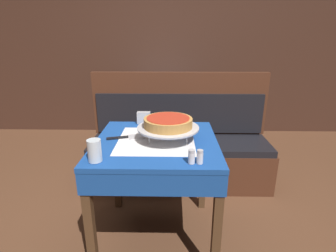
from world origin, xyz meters
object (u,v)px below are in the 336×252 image
object	(u,v)px
pepper_shaker	(200,157)
dining_table_front	(156,155)
booth_bench	(179,152)
pizza_pan_stand	(168,128)
condiment_caddy	(153,88)
dining_table_rear	(161,97)
salt_shaker	(192,157)
deep_dish_pizza	(168,122)
pizza_server	(128,137)
napkin_holder	(144,118)
water_glass_near	(95,151)

from	to	relation	value
pepper_shaker	dining_table_front	bearing A→B (deg)	127.73
booth_bench	pizza_pan_stand	world-z (taller)	booth_bench
dining_table_front	condiment_caddy	world-z (taller)	condiment_caddy
dining_table_rear	salt_shaker	world-z (taller)	salt_shaker
booth_bench	salt_shaker	size ratio (longest dim) A/B	22.58
deep_dish_pizza	pepper_shaker	distance (m)	0.37
pizza_server	pizza_pan_stand	bearing A→B (deg)	-8.47
pizza_pan_stand	pepper_shaker	bearing A→B (deg)	-61.83
napkin_holder	dining_table_front	bearing A→B (deg)	-71.56
napkin_holder	dining_table_rear	bearing A→B (deg)	87.18
dining_table_rear	pepper_shaker	size ratio (longest dim) A/B	11.03
salt_shaker	pepper_shaker	xyz separation A→B (m)	(0.04, 0.00, -0.00)
booth_bench	pepper_shaker	xyz separation A→B (m)	(0.08, -1.13, 0.48)
water_glass_near	pizza_pan_stand	bearing A→B (deg)	38.57
booth_bench	condiment_caddy	world-z (taller)	booth_bench
booth_bench	pizza_server	world-z (taller)	booth_bench
water_glass_near	condiment_caddy	bearing A→B (deg)	85.08
salt_shaker	condiment_caddy	world-z (taller)	condiment_caddy
deep_dish_pizza	water_glass_near	bearing A→B (deg)	-141.43
pizza_pan_stand	pizza_server	distance (m)	0.28
booth_bench	deep_dish_pizza	size ratio (longest dim) A/B	5.62
booth_bench	napkin_holder	distance (m)	0.73
dining_table_rear	dining_table_front	bearing A→B (deg)	-88.44
dining_table_front	booth_bench	size ratio (longest dim) A/B	0.46
condiment_caddy	salt_shaker	bearing A→B (deg)	-79.89
napkin_holder	deep_dish_pizza	bearing A→B (deg)	-60.99
water_glass_near	salt_shaker	size ratio (longest dim) A/B	1.59
dining_table_rear	deep_dish_pizza	bearing A→B (deg)	-85.90
water_glass_near	salt_shaker	bearing A→B (deg)	-1.79
salt_shaker	condiment_caddy	xyz separation A→B (m)	(-0.35, 1.94, -0.00)
booth_bench	napkin_holder	bearing A→B (deg)	-122.33
dining_table_rear	deep_dish_pizza	world-z (taller)	deep_dish_pizza
booth_bench	condiment_caddy	size ratio (longest dim) A/B	11.69
dining_table_rear	booth_bench	bearing A→B (deg)	-76.70
booth_bench	pizza_pan_stand	bearing A→B (deg)	-96.79
dining_table_front	dining_table_rear	size ratio (longest dim) A/B	0.95
condiment_caddy	pizza_pan_stand	bearing A→B (deg)	-82.35
pizza_pan_stand	napkin_holder	bearing A→B (deg)	119.01
dining_table_rear	condiment_caddy	world-z (taller)	condiment_caddy
salt_shaker	napkin_holder	xyz separation A→B (m)	(-0.32, 0.67, 0.01)
dining_table_rear	booth_bench	distance (m)	1.02
pizza_pan_stand	salt_shaker	size ratio (longest dim) A/B	5.15
dining_table_rear	condiment_caddy	bearing A→B (deg)	-127.84
dining_table_front	pepper_shaker	bearing A→B (deg)	-52.27
dining_table_front	water_glass_near	bearing A→B (deg)	-134.95
dining_table_front	deep_dish_pizza	xyz separation A→B (m)	(0.08, -0.00, 0.22)
pizza_pan_stand	condiment_caddy	world-z (taller)	condiment_caddy
condiment_caddy	water_glass_near	bearing A→B (deg)	-94.92
dining_table_rear	salt_shaker	bearing A→B (deg)	-82.99
dining_table_front	pizza_server	distance (m)	0.22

